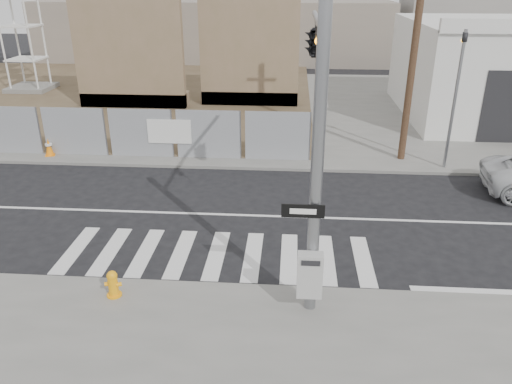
# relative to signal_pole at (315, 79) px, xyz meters

# --- Properties ---
(ground) EXTENTS (100.00, 100.00, 0.00)m
(ground) POSITION_rel_signal_pole_xyz_m (-2.49, 2.05, -4.78)
(ground) COLOR black
(ground) RESTS_ON ground
(sidewalk_far) EXTENTS (50.00, 20.00, 0.12)m
(sidewalk_far) POSITION_rel_signal_pole_xyz_m (-2.49, 16.05, -4.72)
(sidewalk_far) COLOR slate
(sidewalk_far) RESTS_ON ground
(signal_pole) EXTENTS (0.96, 5.87, 7.00)m
(signal_pole) POSITION_rel_signal_pole_xyz_m (0.00, 0.00, 0.00)
(signal_pole) COLOR gray
(signal_pole) RESTS_ON sidewalk_near
(far_signal_pole) EXTENTS (0.16, 0.20, 5.60)m
(far_signal_pole) POSITION_rel_signal_pole_xyz_m (5.51, 6.65, -1.30)
(far_signal_pole) COLOR gray
(far_signal_pole) RESTS_ON sidewalk_far
(chain_link_fence) EXTENTS (24.60, 0.04, 2.00)m
(chain_link_fence) POSITION_rel_signal_pole_xyz_m (-12.49, 7.05, -3.66)
(chain_link_fence) COLOR gray
(chain_link_fence) RESTS_ON sidewalk_far
(concrete_wall_left) EXTENTS (6.00, 1.30, 8.00)m
(concrete_wall_left) POSITION_rel_signal_pole_xyz_m (-9.49, 15.13, -1.40)
(concrete_wall_left) COLOR #756246
(concrete_wall_left) RESTS_ON sidewalk_far
(concrete_wall_right) EXTENTS (5.50, 1.30, 8.00)m
(concrete_wall_right) POSITION_rel_signal_pole_xyz_m (-2.99, 16.13, -1.40)
(concrete_wall_right) COLOR #756246
(concrete_wall_right) RESTS_ON sidewalk_far
(utility_pole_right) EXTENTS (1.60, 0.28, 10.00)m
(utility_pole_right) POSITION_rel_signal_pole_xyz_m (4.01, 7.55, 0.42)
(utility_pole_right) COLOR #503625
(utility_pole_right) RESTS_ON sidewalk_far
(fire_hydrant) EXTENTS (0.46, 0.46, 0.67)m
(fire_hydrant) POSITION_rel_signal_pole_xyz_m (-4.61, -2.67, -4.33)
(fire_hydrant) COLOR #FFA30E
(fire_hydrant) RESTS_ON sidewalk_near
(traffic_cone_c) EXTENTS (0.49, 0.49, 0.73)m
(traffic_cone_c) POSITION_rel_signal_pole_xyz_m (-10.61, 6.84, -4.30)
(traffic_cone_c) COLOR orange
(traffic_cone_c) RESTS_ON sidewalk_far
(traffic_cone_d) EXTENTS (0.52, 0.52, 0.77)m
(traffic_cone_d) POSITION_rel_signal_pole_xyz_m (-4.67, 7.42, -4.28)
(traffic_cone_d) COLOR #F93F0D
(traffic_cone_d) RESTS_ON sidewalk_far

